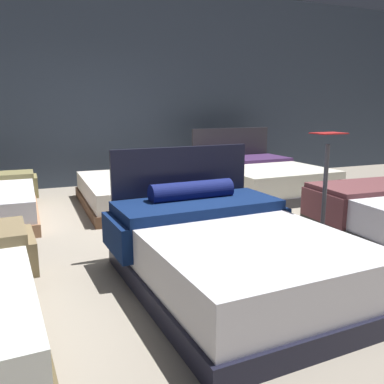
# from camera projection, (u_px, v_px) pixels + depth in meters

# --- Properties ---
(ground_plane) EXTENTS (18.00, 18.00, 0.02)m
(ground_plane) POSITION_uv_depth(u_px,v_px,m) (169.00, 236.00, 4.58)
(ground_plane) COLOR gray
(showroom_back_wall) EXTENTS (18.00, 0.06, 3.50)m
(showroom_back_wall) POSITION_uv_depth(u_px,v_px,m) (104.00, 86.00, 7.22)
(showroom_back_wall) COLOR #333D4C
(showroom_back_wall) RESTS_ON ground_plane
(bed_1) EXTENTS (1.64, 2.12, 1.03)m
(bed_1) POSITION_uv_depth(u_px,v_px,m) (229.00, 253.00, 3.26)
(bed_1) COLOR black
(bed_1) RESTS_ON ground_plane
(bed_4) EXTENTS (1.53, 2.03, 0.39)m
(bed_4) POSITION_uv_depth(u_px,v_px,m) (137.00, 192.00, 5.92)
(bed_4) COLOR brown
(bed_4) RESTS_ON ground_plane
(bed_5) EXTENTS (1.72, 2.16, 1.01)m
(bed_5) POSITION_uv_depth(u_px,v_px,m) (259.00, 178.00, 6.78)
(bed_5) COLOR #333135
(bed_5) RESTS_ON ground_plane
(price_sign) EXTENTS (0.28, 0.24, 1.18)m
(price_sign) POSITION_uv_depth(u_px,v_px,m) (323.00, 211.00, 3.79)
(price_sign) COLOR #3F3F44
(price_sign) RESTS_ON ground_plane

